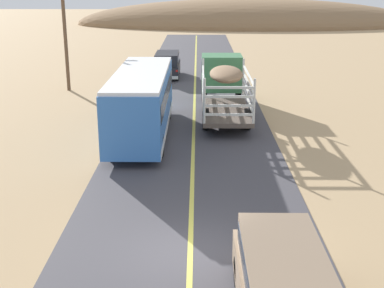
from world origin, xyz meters
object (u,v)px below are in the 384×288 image
(car_far, at_px, (167,64))
(power_pole_mid, at_px, (65,35))
(bus, at_px, (142,102))
(livestock_truck, at_px, (223,79))
(suv_near, at_px, (282,281))

(car_far, relative_size, power_pole_mid, 0.66)
(bus, bearing_deg, power_pole_mid, 119.77)
(livestock_truck, relative_size, power_pole_mid, 1.38)
(suv_near, distance_m, power_pole_mid, 28.28)
(suv_near, xyz_separation_m, livestock_truck, (-0.40, 20.58, 0.70))
(livestock_truck, height_order, bus, bus)
(suv_near, distance_m, bus, 15.63)
(bus, distance_m, power_pole_mid, 12.86)
(livestock_truck, distance_m, car_far, 11.15)
(suv_near, xyz_separation_m, car_far, (-4.31, 31.00, 0.00))
(bus, bearing_deg, livestock_truck, 53.08)
(suv_near, bearing_deg, bus, 107.37)
(livestock_truck, relative_size, bus, 0.97)
(bus, relative_size, car_far, 2.16)
(livestock_truck, bearing_deg, bus, -126.92)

